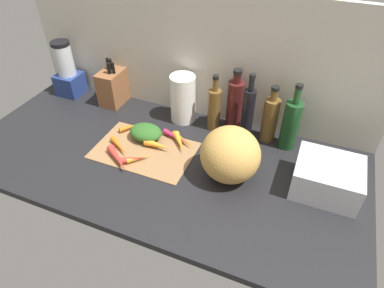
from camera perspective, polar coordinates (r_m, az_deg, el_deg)
The scene contains 23 objects.
ground_plane at distance 144.41cm, azimuth -5.43°, elevation -2.61°, with size 170.00×80.00×3.00cm, color black.
wall_back at distance 156.34cm, azimuth 0.39°, elevation 14.96°, with size 170.00×3.00×60.00cm, color beige.
cutting_board at distance 146.96cm, azimuth -8.15°, elevation -1.01°, with size 42.89×27.96×0.80cm, color #997047.
carrot_0 at distance 146.54cm, azimuth -2.13°, elevation 0.31°, with size 3.20×3.20×12.65cm, color orange.
carrot_1 at distance 148.31cm, azimuth -1.56°, elevation 0.71°, with size 2.50×2.50×13.08cm, color orange.
carrot_2 at distance 148.07cm, azimuth -12.28°, elevation -0.38°, with size 2.67×2.67×13.59cm, color orange.
carrot_3 at distance 141.45cm, azimuth -12.60°, elevation -2.46°, with size 3.44×3.44×16.46cm, color red.
carrot_4 at distance 149.59cm, azimuth -2.62°, elevation 1.11°, with size 2.64×2.64×15.04cm, color #B2264C.
carrot_5 at distance 158.80cm, azimuth -10.30°, elevation 2.94°, with size 2.34×2.34×11.63cm, color orange.
carrot_6 at distance 140.86cm, azimuth -9.03°, elevation -2.35°, with size 2.51×2.51×10.43cm, color orange.
carrot_7 at distance 140.45cm, azimuth -9.99°, elevation -2.52°, with size 2.96×2.96×11.58cm, color red.
carrot_8 at distance 145.28cm, azimuth -5.81°, elevation -0.23°, with size 3.49×3.49×12.56cm, color orange.
carrot_greens_pile at distance 150.87cm, azimuth -7.90°, elevation 2.00°, with size 15.05×11.57×6.37cm, color #2D6023.
winter_squash at distance 127.24cm, azimuth 6.53°, elevation -1.91°, with size 23.13×22.20×22.59cm, color gold.
knife_block at distance 177.94cm, azimuth -13.29°, elevation 9.56°, with size 10.30×15.97×23.17cm.
blender_appliance at distance 190.89cm, azimuth -20.52°, elevation 11.40°, with size 12.30×12.30×29.26cm.
paper_towel_roll at distance 158.42cm, azimuth -1.56°, elevation 7.76°, with size 11.85×11.85×23.25cm, color white.
bottle_0 at distance 153.10cm, azimuth 3.82°, elevation 6.12°, with size 5.94×5.94×27.47cm.
bottle_1 at distance 153.46cm, azimuth 7.31°, elevation 6.78°, with size 7.38×7.38×29.82cm.
bottle_2 at distance 147.11cm, azimuth 9.50°, elevation 5.18°, with size 5.26×5.26×32.07cm.
bottle_3 at distance 149.64cm, azimuth 13.17°, elevation 4.26°, with size 6.83×6.83×26.89cm.
bottle_4 at distance 147.12cm, azimuth 16.50°, elevation 3.30°, with size 7.33×7.33×30.75cm.
dish_rack at distance 134.59cm, azimuth 22.06°, elevation -5.34°, with size 23.90×21.08×12.53cm, color silver.
Camera 1 is at (53.27, -93.37, 94.92)cm, focal length 31.23 mm.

